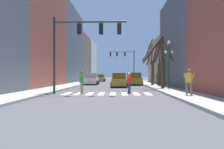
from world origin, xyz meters
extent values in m
plane|color=#4C4C4F|center=(0.00, 0.00, 0.00)|extent=(240.00, 240.00, 0.00)
cube|color=#ADA89E|center=(-5.62, 0.00, 0.07)|extent=(2.55, 90.00, 0.15)
cube|color=#ADA89E|center=(5.62, 0.00, 0.07)|extent=(2.55, 90.00, 0.15)
cube|color=#934C3D|center=(-9.90, 9.86, 6.55)|extent=(6.00, 13.45, 13.11)
cube|color=#515B66|center=(-9.90, 23.76, 6.66)|extent=(6.00, 14.35, 13.33)
cube|color=#66564C|center=(-9.90, 38.08, 5.56)|extent=(6.00, 14.28, 11.12)
cube|color=beige|center=(-9.90, 52.66, 5.95)|extent=(6.00, 14.88, 11.89)
cube|color=#515B66|center=(9.90, 9.95, 5.38)|extent=(6.00, 12.49, 10.76)
cube|color=tan|center=(9.90, 22.82, 3.72)|extent=(6.00, 13.24, 7.44)
cube|color=white|center=(-3.15, 1.16, 0.00)|extent=(0.45, 2.60, 0.01)
cube|color=white|center=(-2.25, 1.16, 0.00)|extent=(0.45, 2.60, 0.01)
cube|color=white|center=(-1.35, 1.16, 0.00)|extent=(0.45, 2.60, 0.01)
cube|color=white|center=(-0.45, 1.16, 0.00)|extent=(0.45, 2.60, 0.01)
cube|color=white|center=(0.45, 1.16, 0.00)|extent=(0.45, 2.60, 0.01)
cube|color=white|center=(1.35, 1.16, 0.00)|extent=(0.45, 2.60, 0.01)
cube|color=white|center=(2.25, 1.16, 0.00)|extent=(0.45, 2.60, 0.01)
cube|color=white|center=(3.15, 1.16, 0.00)|extent=(0.45, 2.60, 0.01)
cylinder|color=#2D2D2D|center=(-4.10, 0.91, 2.97)|extent=(0.18, 0.18, 5.95)
cylinder|color=#2D2D2D|center=(-1.30, 0.91, 5.55)|extent=(5.60, 0.14, 0.14)
cube|color=black|center=(-2.14, 0.91, 5.00)|extent=(0.32, 0.28, 0.84)
cube|color=black|center=(-0.46, 0.91, 5.00)|extent=(0.32, 0.28, 0.84)
cube|color=black|center=(0.94, 0.91, 5.00)|extent=(0.32, 0.28, 0.84)
cylinder|color=#2D2D2D|center=(4.10, 30.48, 3.39)|extent=(0.18, 0.18, 6.78)
cylinder|color=#2D2D2D|center=(1.32, 30.48, 6.38)|extent=(5.56, 0.14, 0.14)
cube|color=black|center=(2.15, 30.48, 5.83)|extent=(0.32, 0.28, 0.84)
cube|color=black|center=(0.49, 30.48, 5.83)|extent=(0.32, 0.28, 0.84)
cube|color=black|center=(-0.90, 30.48, 5.83)|extent=(0.32, 0.28, 0.84)
cylinder|color=#1E4C2D|center=(5.91, 6.15, 2.33)|extent=(0.12, 0.12, 4.37)
sphere|color=white|center=(5.91, 6.15, 4.70)|extent=(0.36, 0.36, 0.36)
sphere|color=white|center=(5.59, 6.15, 3.73)|extent=(0.31, 0.31, 0.31)
sphere|color=white|center=(6.23, 6.15, 3.73)|extent=(0.31, 0.31, 0.31)
cube|color=#A38423|center=(0.92, 10.74, 0.59)|extent=(1.71, 4.75, 0.83)
cube|color=#594813|center=(0.92, 10.74, 1.35)|extent=(1.57, 2.47, 0.68)
cylinder|color=black|center=(0.05, 12.21, 0.32)|extent=(0.22, 0.64, 0.64)
cylinder|color=black|center=(1.79, 12.21, 0.32)|extent=(0.22, 0.64, 0.64)
cylinder|color=black|center=(0.05, 9.26, 0.32)|extent=(0.22, 0.64, 0.64)
cylinder|color=black|center=(1.79, 9.26, 0.32)|extent=(0.22, 0.64, 0.64)
cube|color=#A38423|center=(-3.20, 32.12, 0.56)|extent=(1.80, 4.46, 0.77)
cube|color=#594813|center=(-3.20, 32.12, 1.26)|extent=(1.66, 2.32, 0.63)
cylinder|color=black|center=(-4.12, 33.50, 0.32)|extent=(0.22, 0.64, 0.64)
cylinder|color=black|center=(-2.28, 33.50, 0.32)|extent=(0.22, 0.64, 0.64)
cylinder|color=black|center=(-4.12, 30.74, 0.32)|extent=(0.22, 0.64, 0.64)
cylinder|color=black|center=(-2.28, 30.74, 0.32)|extent=(0.22, 0.64, 0.64)
cube|color=navy|center=(3.17, 21.39, 0.62)|extent=(1.86, 4.39, 0.90)
cube|color=#0E1C46|center=(3.17, 21.39, 1.44)|extent=(1.71, 2.28, 0.73)
cylinder|color=black|center=(2.22, 22.75, 0.32)|extent=(0.22, 0.64, 0.64)
cylinder|color=black|center=(4.12, 22.75, 0.32)|extent=(0.22, 0.64, 0.64)
cylinder|color=black|center=(2.22, 20.02, 0.32)|extent=(0.22, 0.64, 0.64)
cylinder|color=black|center=(4.12, 20.02, 0.32)|extent=(0.22, 0.64, 0.64)
cube|color=#A38423|center=(3.17, 15.80, 0.62)|extent=(1.86, 4.60, 0.89)
cube|color=#594813|center=(3.17, 15.80, 1.43)|extent=(1.71, 2.39, 0.73)
cylinder|color=black|center=(2.22, 17.23, 0.32)|extent=(0.22, 0.64, 0.64)
cylinder|color=black|center=(4.12, 17.23, 0.32)|extent=(0.22, 0.64, 0.64)
cylinder|color=black|center=(2.22, 14.38, 0.32)|extent=(0.22, 0.64, 0.64)
cylinder|color=black|center=(4.12, 14.38, 0.32)|extent=(0.22, 0.64, 0.64)
cube|color=white|center=(-3.20, 16.70, 0.60)|extent=(1.80, 4.13, 0.85)
cube|color=gray|center=(-3.20, 16.70, 1.37)|extent=(1.65, 2.15, 0.70)
cylinder|color=black|center=(-4.12, 17.98, 0.32)|extent=(0.22, 0.64, 0.64)
cylinder|color=black|center=(-2.29, 17.98, 0.32)|extent=(0.22, 0.64, 0.64)
cylinder|color=black|center=(-4.12, 15.42, 0.32)|extent=(0.22, 0.64, 0.64)
cylinder|color=black|center=(-2.29, 15.42, 0.32)|extent=(0.22, 0.64, 0.64)
cylinder|color=#4C4C51|center=(6.36, 15.63, 0.52)|extent=(0.11, 0.11, 0.74)
cylinder|color=#4C4C51|center=(6.34, 15.90, 0.52)|extent=(0.11, 0.11, 0.74)
cube|color=#337542|center=(6.35, 15.77, 1.19)|extent=(0.23, 0.38, 0.59)
sphere|color=#8C664C|center=(6.35, 15.77, 1.62)|extent=(0.21, 0.21, 0.21)
cylinder|color=#337542|center=(6.36, 15.56, 1.15)|extent=(0.10, 0.26, 0.57)
cylinder|color=#337542|center=(6.33, 15.98, 1.15)|extent=(0.10, 0.26, 0.57)
cylinder|color=#7A705B|center=(5.36, -1.36, 0.56)|extent=(0.12, 0.12, 0.81)
cylinder|color=#7A705B|center=(5.60, -1.53, 0.56)|extent=(0.12, 0.12, 0.81)
cube|color=gold|center=(5.48, -1.44, 1.28)|extent=(0.45, 0.42, 0.64)
sphere|color=#8C664C|center=(5.48, -1.44, 1.75)|extent=(0.23, 0.23, 0.23)
cylinder|color=gold|center=(5.29, -1.31, 1.24)|extent=(0.28, 0.24, 0.62)
cylinder|color=gold|center=(5.66, -1.58, 1.24)|extent=(0.28, 0.24, 0.62)
cylinder|color=#282D47|center=(1.77, 1.49, 0.40)|extent=(0.12, 0.12, 0.79)
cylinder|color=#282D47|center=(1.69, 1.76, 0.40)|extent=(0.12, 0.12, 0.79)
cube|color=red|center=(1.73, 1.63, 1.11)|extent=(0.32, 0.43, 0.63)
sphere|color=beige|center=(1.73, 1.63, 1.57)|extent=(0.22, 0.22, 0.22)
cylinder|color=red|center=(1.79, 1.41, 1.07)|extent=(0.16, 0.29, 0.61)
cylinder|color=red|center=(1.67, 1.84, 1.07)|extent=(0.16, 0.29, 0.61)
cylinder|color=#7A705B|center=(-1.97, 1.33, 0.42)|extent=(0.12, 0.12, 0.83)
cylinder|color=#7A705B|center=(-2.02, 1.03, 0.42)|extent=(0.12, 0.12, 0.83)
cube|color=#337542|center=(-1.99, 1.18, 1.16)|extent=(0.29, 0.44, 0.66)
sphere|color=brown|center=(-1.99, 1.18, 1.64)|extent=(0.23, 0.23, 0.23)
cylinder|color=#337542|center=(-1.95, 1.41, 1.12)|extent=(0.14, 0.30, 0.64)
cylinder|color=#337542|center=(-2.03, 0.95, 1.12)|extent=(0.14, 0.30, 0.64)
cylinder|color=brown|center=(6.12, 12.72, 1.55)|extent=(0.38, 0.38, 2.80)
cylinder|color=brown|center=(6.70, 12.67, 4.18)|extent=(1.33, 0.28, 2.77)
cylinder|color=brown|center=(6.41, 13.19, 4.16)|extent=(0.73, 1.11, 2.69)
cylinder|color=brown|center=(5.60, 12.22, 4.40)|extent=(1.21, 1.21, 3.22)
cylinder|color=brown|center=(6.04, 11.73, 4.38)|extent=(0.33, 2.14, 3.03)
cylinder|color=brown|center=(6.25, 13.27, 3.75)|extent=(0.42, 1.25, 2.03)
cylinder|color=brown|center=(5.40, 13.48, 1.69)|extent=(0.36, 0.36, 3.08)
cylinder|color=brown|center=(5.10, 14.33, 4.20)|extent=(0.71, 1.88, 2.85)
cylinder|color=brown|center=(5.17, 12.83, 3.86)|extent=(0.58, 1.45, 2.24)
cylinder|color=brown|center=(4.77, 13.42, 4.64)|extent=(1.38, 0.25, 3.32)
cylinder|color=#473828|center=(5.50, 7.13, 1.63)|extent=(0.41, 0.41, 2.95)
cylinder|color=#473828|center=(5.67, 8.14, 4.04)|extent=(0.48, 2.17, 2.66)
cylinder|color=#473828|center=(4.38, 6.46, 4.12)|extent=(2.34, 1.67, 2.96)
cylinder|color=#473828|center=(5.87, 6.51, 4.11)|extent=(0.90, 1.45, 2.55)
cylinder|color=#473828|center=(5.13, 7.53, 4.16)|extent=(0.93, 1.00, 2.81)
cylinder|color=#473828|center=(4.47, 7.45, 4.17)|extent=(2.22, 0.90, 2.48)
camera|label=1|loc=(0.92, -15.80, 1.46)|focal=35.00mm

